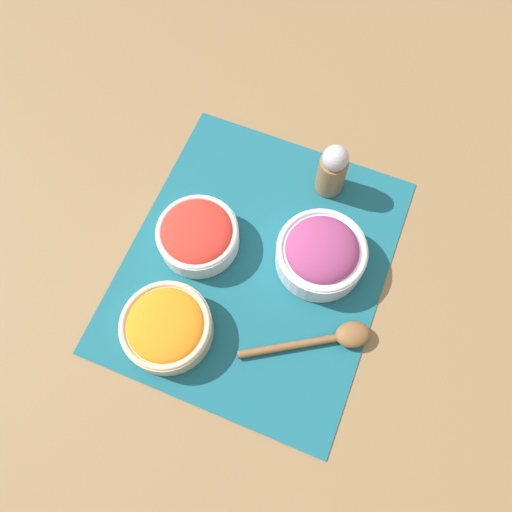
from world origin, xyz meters
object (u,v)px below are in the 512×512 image
at_px(wooden_spoon, 333,338).
at_px(tomato_bowl, 199,232).
at_px(onion_bowl, 321,253).
at_px(carrot_bowl, 166,327).
at_px(pepper_shaker, 333,170).

bearing_deg(wooden_spoon, tomato_bowl, -106.69).
distance_m(onion_bowl, wooden_spoon, 0.13).
distance_m(carrot_bowl, wooden_spoon, 0.25).
relative_size(tomato_bowl, carrot_bowl, 0.96).
relative_size(onion_bowl, tomato_bowl, 1.08).
bearing_deg(tomato_bowl, wooden_spoon, 73.31).
relative_size(onion_bowl, wooden_spoon, 0.76).
xyz_separation_m(onion_bowl, wooden_spoon, (0.12, 0.06, -0.02)).
xyz_separation_m(onion_bowl, carrot_bowl, (0.20, -0.18, -0.01)).
xyz_separation_m(onion_bowl, pepper_shaker, (-0.14, -0.03, 0.02)).
bearing_deg(onion_bowl, wooden_spoon, 28.48).
bearing_deg(onion_bowl, pepper_shaker, -167.38).
bearing_deg(wooden_spoon, onion_bowl, -151.52).
height_order(wooden_spoon, pepper_shaker, pepper_shaker).
bearing_deg(pepper_shaker, carrot_bowl, -23.38).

